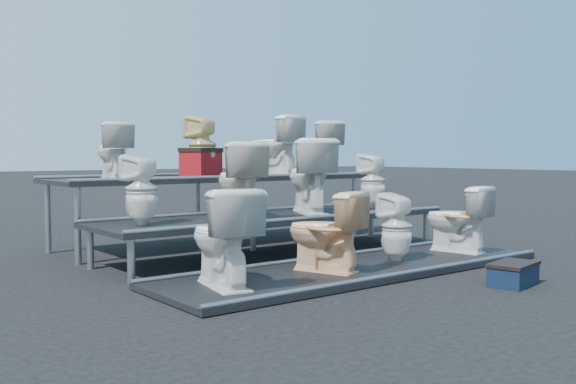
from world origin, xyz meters
TOP-DOWN VIEW (x-y plane):
  - ground at (0.00, 0.00)m, footprint 80.00×80.00m
  - tier_front at (0.00, -1.30)m, footprint 4.20×1.20m
  - tier_mid at (0.00, 0.00)m, footprint 4.20×1.20m
  - tier_back at (0.00, 1.30)m, footprint 4.20×1.20m
  - toilet_0 at (-1.55, -1.30)m, footprint 0.60×0.87m
  - toilet_1 at (-0.44, -1.30)m, footprint 0.62×0.82m
  - toilet_2 at (0.53, -1.30)m, footprint 0.32×0.32m
  - toilet_3 at (1.52, -1.30)m, footprint 0.51×0.77m
  - toilet_4 at (-1.65, 0.00)m, footprint 0.39×0.40m
  - toilet_5 at (-0.52, 0.00)m, footprint 0.68×0.90m
  - toilet_6 at (0.46, 0.00)m, footprint 0.79×0.97m
  - toilet_7 at (1.51, 0.00)m, footprint 0.37×0.37m
  - toilet_8 at (-1.38, 1.30)m, footprint 0.45×0.68m
  - toilet_9 at (-0.21, 1.30)m, footprint 0.45×0.45m
  - toilet_10 at (0.93, 1.30)m, footprint 0.59×0.86m
  - toilet_11 at (1.79, 1.30)m, footprint 0.63×0.83m
  - red_crate at (-0.23, 1.30)m, footprint 0.53×0.48m
  - step_stool at (0.63, -2.58)m, footprint 0.53×0.38m

SIDE VIEW (x-z plane):
  - ground at x=0.00m, z-range 0.00..0.00m
  - tier_front at x=0.00m, z-range 0.00..0.06m
  - step_stool at x=0.63m, z-range 0.00..0.17m
  - tier_mid at x=0.00m, z-range 0.00..0.46m
  - toilet_2 at x=0.53m, z-range 0.06..0.75m
  - toilet_3 at x=1.52m, z-range 0.06..0.80m
  - tier_back at x=0.00m, z-range 0.00..0.86m
  - toilet_1 at x=-0.44m, z-range 0.06..0.81m
  - toilet_0 at x=-1.55m, z-range 0.06..0.87m
  - toilet_4 at x=-1.65m, z-range 0.46..1.15m
  - toilet_7 at x=1.51m, z-range 0.46..1.15m
  - toilet_5 at x=-0.52m, z-range 0.46..1.27m
  - toilet_6 at x=0.46m, z-range 0.46..1.32m
  - red_crate at x=-0.23m, z-range 0.86..1.17m
  - toilet_8 at x=-1.38m, z-range 0.86..1.50m
  - toilet_11 at x=1.79m, z-range 0.86..1.61m
  - toilet_9 at x=-0.21m, z-range 0.86..1.64m
  - toilet_10 at x=0.93m, z-range 0.86..1.66m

